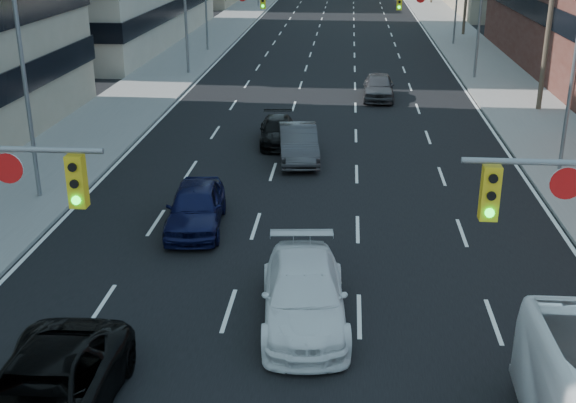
% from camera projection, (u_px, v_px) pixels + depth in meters
% --- Properties ---
extents(signal_far_left, '(6.09, 0.33, 6.00)m').
position_uv_depth(signal_far_left, '(219.00, 13.00, 49.54)').
color(signal_far_left, slate).
rests_on(signal_far_left, ground).
extents(signal_far_right, '(6.09, 0.33, 6.00)m').
position_uv_depth(signal_far_right, '(445.00, 15.00, 48.36)').
color(signal_far_right, slate).
rests_on(signal_far_right, ground).
extents(utility_pole_block, '(2.20, 0.28, 11.00)m').
position_uv_depth(utility_pole_block, '(551.00, 7.00, 39.11)').
color(utility_pole_block, '#4C3D2D').
rests_on(utility_pole_block, ground).
extents(streetlight_left_near, '(2.03, 0.22, 9.00)m').
position_uv_depth(streetlight_left_near, '(28.00, 70.00, 26.23)').
color(streetlight_left_near, slate).
rests_on(streetlight_left_near, ground).
extents(streetlight_right_near, '(2.03, 0.22, 9.00)m').
position_uv_depth(streetlight_right_near, '(571.00, 54.00, 29.29)').
color(streetlight_right_near, slate).
rests_on(streetlight_right_near, ground).
extents(black_pickup, '(2.74, 5.73, 1.58)m').
position_uv_depth(black_pickup, '(44.00, 397.00, 15.03)').
color(black_pickup, black).
rests_on(black_pickup, ground).
extents(white_van, '(2.71, 5.65, 1.59)m').
position_uv_depth(white_van, '(304.00, 295.00, 19.17)').
color(white_van, silver).
rests_on(white_van, ground).
extents(sedan_blue, '(2.29, 4.81, 1.59)m').
position_uv_depth(sedan_blue, '(196.00, 207.00, 25.13)').
color(sedan_blue, black).
rests_on(sedan_blue, ground).
extents(sedan_grey_center, '(2.23, 4.91, 1.56)m').
position_uv_depth(sedan_grey_center, '(298.00, 143.00, 32.44)').
color(sedan_grey_center, '#313133').
rests_on(sedan_grey_center, ground).
extents(sedan_black_far, '(2.12, 4.41, 1.24)m').
position_uv_depth(sedan_black_far, '(278.00, 131.00, 34.98)').
color(sedan_black_far, black).
rests_on(sedan_black_far, ground).
extents(sedan_grey_right, '(1.94, 4.60, 1.55)m').
position_uv_depth(sedan_grey_right, '(378.00, 86.00, 43.82)').
color(sedan_grey_right, '#373739').
rests_on(sedan_grey_right, ground).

